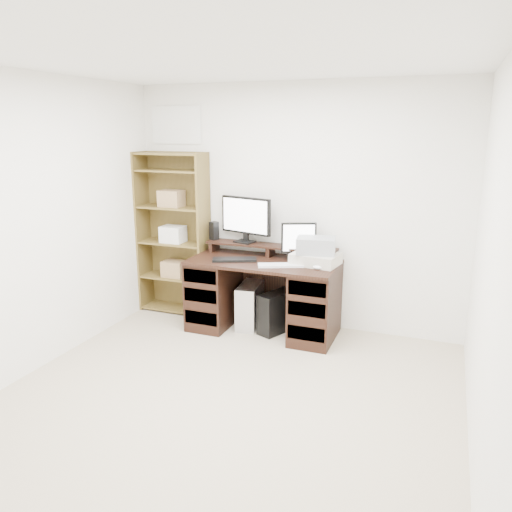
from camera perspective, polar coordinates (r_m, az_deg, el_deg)
The scene contains 14 objects.
room at distance 3.36m, azimuth -5.59°, elevation 0.68°, with size 3.54×4.04×2.54m.
desk at distance 5.13m, azimuth 0.86°, elevation -4.44°, with size 1.50×0.70×0.75m.
riser_shelf at distance 5.19m, azimuth 1.67°, elevation 1.00°, with size 1.40×0.22×0.12m.
monitor_wide at distance 5.25m, azimuth -1.18°, elevation 4.45°, with size 0.60×0.21×0.48m.
monitor_small at distance 5.02m, azimuth 4.90°, elevation 1.84°, with size 0.34×0.19×0.38m.
speaker at distance 5.43m, azimuth -4.81°, elevation 2.90°, with size 0.08×0.08×0.20m, color black.
keyboard_black at distance 5.02m, azimuth -2.47°, elevation -0.42°, with size 0.44×0.15×0.02m, color black.
keyboard_white at distance 4.83m, azimuth 2.85°, elevation -1.06°, with size 0.44×0.13×0.02m, color silver.
mouse at distance 4.75m, azimuth 7.09°, elevation -1.29°, with size 0.10×0.06×0.04m, color white.
printer at distance 4.91m, azimuth 6.83°, elevation -0.33°, with size 0.44×0.33×0.11m, color #BDB6A5.
basket at distance 4.88m, azimuth 6.88°, elevation 1.20°, with size 0.37×0.26×0.16m, color gray.
tower_silver at distance 5.30m, azimuth -0.71°, elevation -5.63°, with size 0.20×0.46×0.46m, color silver.
tower_black at distance 5.16m, azimuth 2.41°, elevation -6.43°, with size 0.34×0.46×0.42m.
bookshelf at distance 5.66m, azimuth -9.34°, elevation 2.70°, with size 0.80×0.30×1.80m.
Camera 1 is at (1.48, -2.91, 2.04)m, focal length 35.00 mm.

